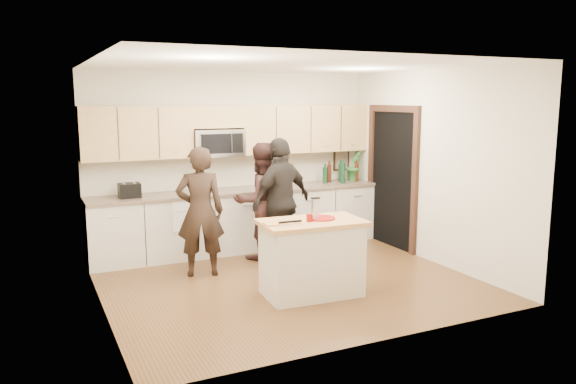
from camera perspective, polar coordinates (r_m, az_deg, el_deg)
name	(u,v)px	position (r m, az deg, el deg)	size (l,w,h in m)	color
floor	(287,281)	(7.24, -0.06, -9.04)	(4.50, 4.50, 0.00)	brown
room_shell	(287,146)	(6.89, -0.06, 4.74)	(4.52, 4.02, 2.71)	beige
back_cabinetry	(240,220)	(8.62, -4.87, -2.80)	(4.50, 0.66, 0.94)	beige
upper_cabinetry	(238,129)	(8.59, -5.13, 6.39)	(4.50, 0.33, 0.75)	tan
microwave	(217,143)	(8.45, -7.21, 4.99)	(0.76, 0.41, 0.40)	silver
doorway	(392,173)	(8.86, 10.56, 1.91)	(0.06, 1.25, 2.20)	black
framed_picture	(341,159)	(9.59, 5.43, 3.33)	(0.30, 0.03, 0.38)	black
dish_towel	(182,205)	(8.10, -10.73, -1.36)	(0.34, 0.60, 0.48)	white
island	(312,258)	(6.64, 2.42, -6.67)	(1.24, 0.78, 0.90)	beige
red_plate	(321,218)	(6.63, 3.35, -2.66)	(0.34, 0.34, 0.02)	#9C0E10
box_grater	(315,207)	(6.57, 2.80, -1.57)	(0.09, 0.06, 0.25)	silver
drink_glass	(309,218)	(6.47, 2.19, -2.62)	(0.07, 0.07, 0.09)	maroon
cutting_board	(276,224)	(6.32, -1.21, -3.23)	(0.26, 0.18, 0.02)	#B2784A
tongs	(290,222)	(6.33, 0.22, -3.04)	(0.28, 0.03, 0.02)	black
knife	(285,225)	(6.20, -0.29, -3.35)	(0.20, 0.02, 0.01)	silver
toaster	(129,190)	(8.08, -15.81, 0.15)	(0.29, 0.24, 0.21)	black
bottle_cluster	(340,171)	(9.27, 5.33, 2.10)	(0.71, 0.35, 0.39)	black
orchid	(354,165)	(9.42, 6.68, 2.70)	(0.28, 0.23, 0.52)	#2C6F30
woman_left	(200,212)	(7.36, -8.92, -1.99)	(0.62, 0.41, 1.70)	black
woman_center	(261,201)	(8.08, -2.80, -0.94)	(0.82, 0.64, 1.68)	black
woman_right	(281,201)	(7.80, -0.68, -0.96)	(1.04, 0.43, 1.77)	black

